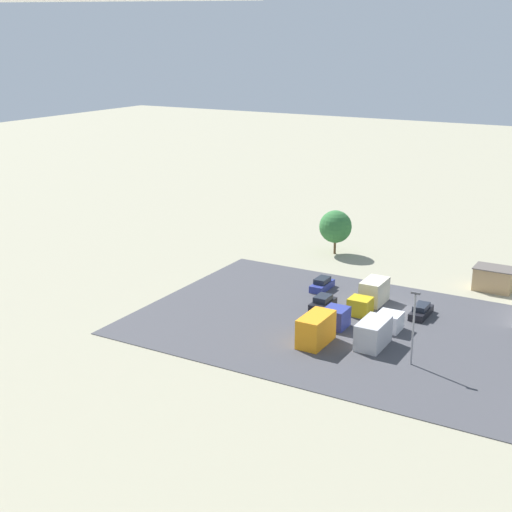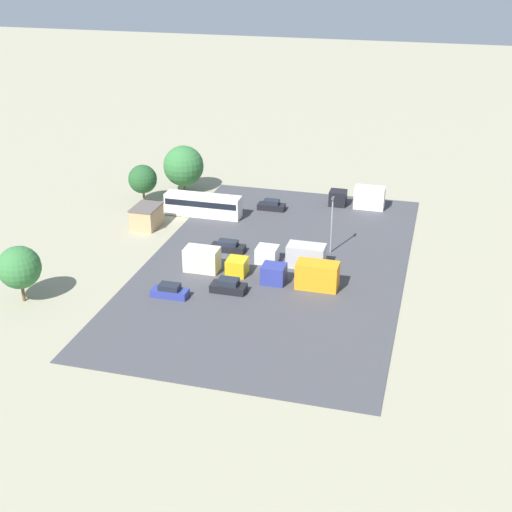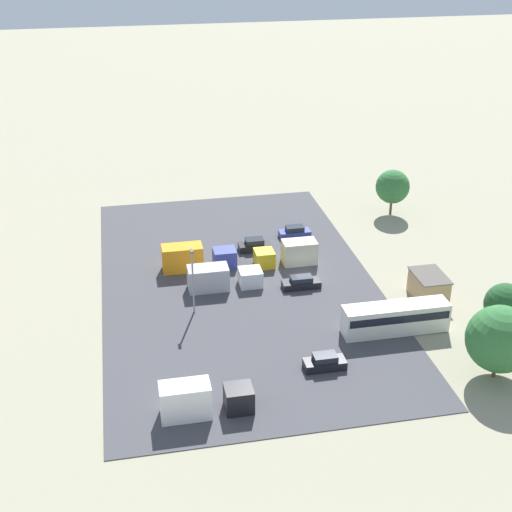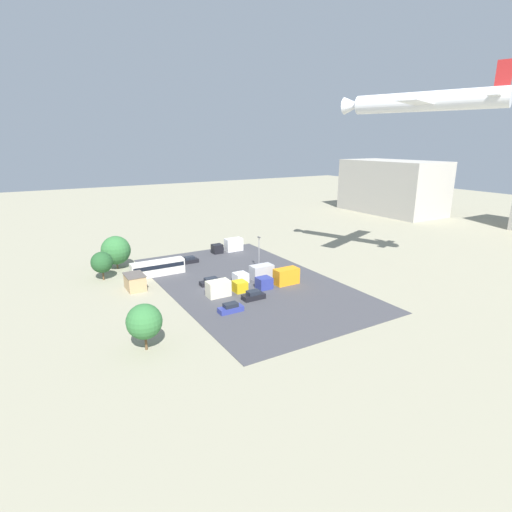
{
  "view_description": "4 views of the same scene",
  "coord_description": "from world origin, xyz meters",
  "px_view_note": "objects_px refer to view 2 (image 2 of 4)",
  "views": [
    {
      "loc": [
        -24.21,
        77.49,
        30.92
      ],
      "look_at": [
        5.98,
        25.06,
        12.44
      ],
      "focal_mm": 50.0,
      "sensor_mm": 36.0,
      "label": 1
    },
    {
      "loc": [
        78.57,
        26.9,
        38.48
      ],
      "look_at": [
        3.54,
        6.52,
        2.61
      ],
      "focal_mm": 50.0,
      "sensor_mm": 36.0,
      "label": 2
    },
    {
      "loc": [
        -73.19,
        20.69,
        40.82
      ],
      "look_at": [
        -3.8,
        6.84,
        5.47
      ],
      "focal_mm": 50.0,
      "sensor_mm": 36.0,
      "label": 3
    },
    {
      "loc": [
        66.64,
        -29.25,
        27.47
      ],
      "look_at": [
        0.78,
        9.71,
        5.53
      ],
      "focal_mm": 28.0,
      "sensor_mm": 36.0,
      "label": 4
    }
  ],
  "objects_px": {
    "parked_car_1": "(271,205)",
    "parked_car_2": "(228,286)",
    "parked_truck_3": "(305,275)",
    "parked_truck_1": "(212,261)",
    "parked_car_0": "(228,247)",
    "parked_truck_2": "(360,198)",
    "bus": "(203,204)",
    "parked_car_3": "(170,291)",
    "parked_truck_0": "(295,255)",
    "shed_building": "(147,217)"
  },
  "relations": [
    {
      "from": "parked_car_0",
      "to": "parked_car_1",
      "type": "relative_size",
      "value": 1.1
    },
    {
      "from": "shed_building",
      "to": "parked_truck_0",
      "type": "relative_size",
      "value": 0.57
    },
    {
      "from": "parked_car_1",
      "to": "parked_car_2",
      "type": "xyz_separation_m",
      "value": [
        27.02,
        1.62,
        0.02
      ]
    },
    {
      "from": "parked_truck_0",
      "to": "parked_car_1",
      "type": "bearing_deg",
      "value": 22.71
    },
    {
      "from": "parked_car_2",
      "to": "parked_truck_0",
      "type": "distance_m",
      "value": 10.86
    },
    {
      "from": "parked_car_2",
      "to": "parked_truck_1",
      "type": "bearing_deg",
      "value": -142.42
    },
    {
      "from": "bus",
      "to": "parked_car_2",
      "type": "xyz_separation_m",
      "value": [
        22.08,
        10.69,
        -1.04
      ]
    },
    {
      "from": "parked_car_2",
      "to": "parked_truck_2",
      "type": "bearing_deg",
      "value": 160.68
    },
    {
      "from": "bus",
      "to": "parked_car_0",
      "type": "xyz_separation_m",
      "value": [
        11.16,
        7.25,
        -1.1
      ]
    },
    {
      "from": "parked_car_2",
      "to": "parked_car_3",
      "type": "relative_size",
      "value": 0.98
    },
    {
      "from": "parked_car_2",
      "to": "parked_truck_3",
      "type": "height_order",
      "value": "parked_truck_3"
    },
    {
      "from": "parked_car_1",
      "to": "parked_truck_2",
      "type": "relative_size",
      "value": 0.5
    },
    {
      "from": "bus",
      "to": "parked_truck_3",
      "type": "xyz_separation_m",
      "value": [
        18.42,
        18.94,
        -0.25
      ]
    },
    {
      "from": "shed_building",
      "to": "bus",
      "type": "bearing_deg",
      "value": 133.32
    },
    {
      "from": "parked_truck_2",
      "to": "parked_car_0",
      "type": "bearing_deg",
      "value": 144.87
    },
    {
      "from": "parked_car_1",
      "to": "parked_truck_1",
      "type": "xyz_separation_m",
      "value": [
        22.42,
        -1.92,
        0.7
      ]
    },
    {
      "from": "parked_truck_0",
      "to": "parked_truck_1",
      "type": "xyz_separation_m",
      "value": [
        4.51,
        -9.42,
        0.05
      ]
    },
    {
      "from": "parked_truck_3",
      "to": "parked_car_1",
      "type": "bearing_deg",
      "value": 22.89
    },
    {
      "from": "parked_car_0",
      "to": "parked_truck_1",
      "type": "height_order",
      "value": "parked_truck_1"
    },
    {
      "from": "parked_truck_1",
      "to": "parked_truck_2",
      "type": "bearing_deg",
      "value": 151.53
    },
    {
      "from": "parked_car_1",
      "to": "parked_truck_0",
      "type": "distance_m",
      "value": 19.42
    },
    {
      "from": "parked_truck_1",
      "to": "parked_truck_2",
      "type": "distance_m",
      "value": 30.61
    },
    {
      "from": "parked_car_3",
      "to": "parked_truck_0",
      "type": "relative_size",
      "value": 0.49
    },
    {
      "from": "parked_car_0",
      "to": "parked_car_3",
      "type": "height_order",
      "value": "parked_car_3"
    },
    {
      "from": "shed_building",
      "to": "parked_truck_1",
      "type": "xyz_separation_m",
      "value": [
        11.49,
        13.5,
        -0.1
      ]
    },
    {
      "from": "parked_car_1",
      "to": "shed_building",
      "type": "bearing_deg",
      "value": -54.68
    },
    {
      "from": "parked_car_0",
      "to": "parked_car_3",
      "type": "bearing_deg",
      "value": 169.05
    },
    {
      "from": "parked_truck_1",
      "to": "parked_truck_2",
      "type": "height_order",
      "value": "parked_truck_2"
    },
    {
      "from": "bus",
      "to": "parked_truck_2",
      "type": "height_order",
      "value": "parked_truck_2"
    },
    {
      "from": "parked_car_0",
      "to": "parked_truck_3",
      "type": "xyz_separation_m",
      "value": [
        7.26,
        11.68,
        0.86
      ]
    },
    {
      "from": "parked_car_2",
      "to": "parked_truck_3",
      "type": "distance_m",
      "value": 9.06
    },
    {
      "from": "parked_car_0",
      "to": "parked_truck_3",
      "type": "bearing_deg",
      "value": -121.87
    },
    {
      "from": "parked_car_2",
      "to": "parked_truck_3",
      "type": "xyz_separation_m",
      "value": [
        -3.66,
        8.25,
        0.79
      ]
    },
    {
      "from": "parked_truck_0",
      "to": "parked_truck_2",
      "type": "bearing_deg",
      "value": -13.0
    },
    {
      "from": "parked_truck_1",
      "to": "parked_truck_3",
      "type": "distance_m",
      "value": 11.83
    },
    {
      "from": "parked_car_2",
      "to": "parked_car_0",
      "type": "bearing_deg",
      "value": -162.53
    },
    {
      "from": "parked_car_0",
      "to": "parked_car_1",
      "type": "xyz_separation_m",
      "value": [
        -16.1,
        1.82,
        0.04
      ]
    },
    {
      "from": "bus",
      "to": "parked_car_3",
      "type": "relative_size",
      "value": 2.67
    },
    {
      "from": "parked_car_0",
      "to": "parked_car_3",
      "type": "xyz_separation_m",
      "value": [
        13.85,
        -2.68,
        0.04
      ]
    },
    {
      "from": "parked_truck_3",
      "to": "parked_truck_1",
      "type": "bearing_deg",
      "value": 85.42
    },
    {
      "from": "bus",
      "to": "parked_car_1",
      "type": "height_order",
      "value": "bus"
    },
    {
      "from": "parked_car_2",
      "to": "parked_truck_3",
      "type": "relative_size",
      "value": 0.46
    },
    {
      "from": "bus",
      "to": "parked_car_0",
      "type": "height_order",
      "value": "bus"
    },
    {
      "from": "parked_car_1",
      "to": "parked_truck_2",
      "type": "xyz_separation_m",
      "value": [
        -4.5,
        12.67,
        0.85
      ]
    },
    {
      "from": "parked_truck_3",
      "to": "parked_car_2",
      "type": "bearing_deg",
      "value": 113.93
    },
    {
      "from": "parked_car_0",
      "to": "parked_truck_2",
      "type": "xyz_separation_m",
      "value": [
        -20.59,
        14.49,
        0.9
      ]
    },
    {
      "from": "parked_truck_2",
      "to": "parked_truck_3",
      "type": "height_order",
      "value": "parked_truck_2"
    },
    {
      "from": "parked_truck_1",
      "to": "parked_car_1",
      "type": "bearing_deg",
      "value": 175.1
    },
    {
      "from": "parked_car_2",
      "to": "parked_car_1",
      "type": "bearing_deg",
      "value": -176.57
    },
    {
      "from": "bus",
      "to": "parked_truck_0",
      "type": "xyz_separation_m",
      "value": [
        12.97,
        16.57,
        -0.42
      ]
    }
  ]
}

